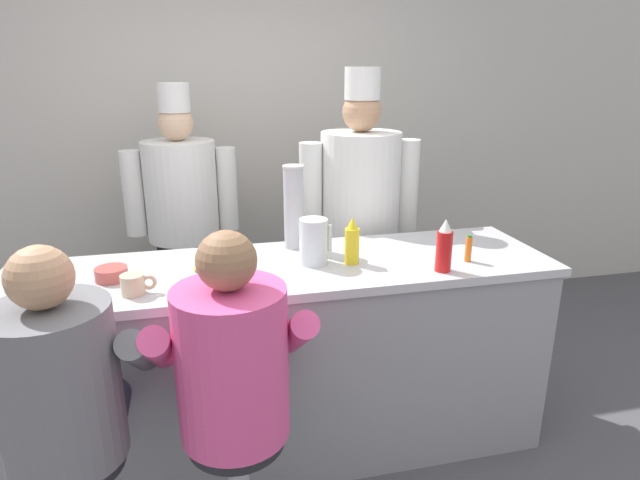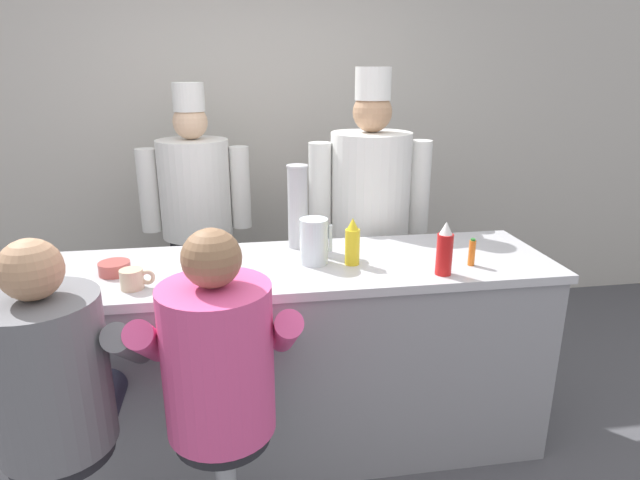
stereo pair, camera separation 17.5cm
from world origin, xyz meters
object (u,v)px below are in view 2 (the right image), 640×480
cereal_bowl (115,268)px  water_pitcher_clear (314,241)px  diner_seated_grey (55,382)px  diner_seated_pink (219,367)px  breakfast_plate (206,268)px  cook_in_whites_far (369,214)px  mustard_bottle_yellow (352,243)px  coffee_mug_tan (133,279)px  cup_stack_steel (298,207)px  hot_sauce_bottle_orange (472,252)px  cook_in_whites_near (197,212)px  ketchup_bottle_red (445,250)px

cereal_bowl → water_pitcher_clear: bearing=0.2°
diner_seated_grey → diner_seated_pink: diner_seated_pink is taller
breakfast_plate → cook_in_whites_far: cook_in_whites_far is taller
mustard_bottle_yellow → coffee_mug_tan: mustard_bottle_yellow is taller
diner_seated_grey → cup_stack_steel: bearing=42.8°
coffee_mug_tan → cup_stack_steel: 0.87m
cereal_bowl → diner_seated_pink: 0.78m
hot_sauce_bottle_orange → cook_in_whites_far: (-0.28, 0.81, -0.02)m
mustard_bottle_yellow → diner_seated_grey: bearing=-153.5°
water_pitcher_clear → cook_in_whites_far: bearing=57.2°
diner_seated_grey → cook_in_whites_near: 1.74m
hot_sauce_bottle_orange → cook_in_whites_far: bearing=109.0°
hot_sauce_bottle_orange → cup_stack_steel: (-0.76, 0.39, 0.15)m
mustard_bottle_yellow → water_pitcher_clear: size_ratio=1.04×
coffee_mug_tan → cook_in_whites_far: cook_in_whites_far is taller
ketchup_bottle_red → water_pitcher_clear: size_ratio=1.13×
diner_seated_grey → cook_in_whites_far: bearing=42.3°
breakfast_plate → cook_in_whites_far: (0.93, 0.69, 0.02)m
diner_seated_pink → cook_in_whites_near: cook_in_whites_near is taller
cereal_bowl → cup_stack_steel: (0.84, 0.25, 0.18)m
coffee_mug_tan → diner_seated_pink: 0.59m
mustard_bottle_yellow → cereal_bowl: bearing=177.9°
hot_sauce_bottle_orange → cereal_bowl: (-1.60, 0.14, -0.03)m
hot_sauce_bottle_orange → cup_stack_steel: bearing=152.5°
cup_stack_steel → water_pitcher_clear: bearing=-79.9°
hot_sauce_bottle_orange → cereal_bowl: 1.61m
cereal_bowl → cook_in_whites_far: (1.32, 0.67, 0.01)m
ketchup_bottle_red → mustard_bottle_yellow: ketchup_bottle_red is taller
cup_stack_steel → coffee_mug_tan: bearing=-149.4°
breakfast_plate → ketchup_bottle_red: bearing=-11.2°
cook_in_whites_far → diner_seated_pink: bearing=-123.9°
coffee_mug_tan → cook_in_whites_near: 1.27m
water_pitcher_clear → cook_in_whites_far: 0.80m
cook_in_whites_near → cereal_bowl: bearing=-104.9°
breakfast_plate → water_pitcher_clear: bearing=2.8°
breakfast_plate → cereal_bowl: bearing=177.0°
coffee_mug_tan → cup_stack_steel: cup_stack_steel is taller
coffee_mug_tan → diner_seated_pink: (0.35, -0.43, -0.18)m
hot_sauce_bottle_orange → diner_seated_pink: size_ratio=0.09×
breakfast_plate → coffee_mug_tan: 0.33m
water_pitcher_clear → coffee_mug_tan: bearing=-166.7°
water_pitcher_clear → cereal_bowl: water_pitcher_clear is taller
cook_in_whites_near → cook_in_whites_far: 1.11m
mustard_bottle_yellow → cook_in_whites_far: cook_in_whites_far is taller
coffee_mug_tan → cook_in_whites_far: 1.48m
hot_sauce_bottle_orange → coffee_mug_tan: bearing=-178.4°
cereal_bowl → cook_in_whites_near: 1.12m
hot_sauce_bottle_orange → cook_in_whites_far: size_ratio=0.07×
breakfast_plate → cook_in_whites_far: 1.16m
breakfast_plate → cereal_bowl: size_ratio=1.88×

